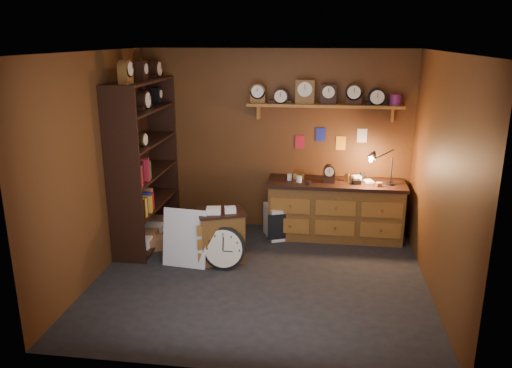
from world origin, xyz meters
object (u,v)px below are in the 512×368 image
object	(u,v)px
shelving_unit	(142,156)
low_cabinet	(221,233)
workbench	(335,206)
big_round_clock	(224,248)

from	to	relation	value
shelving_unit	low_cabinet	world-z (taller)	shelving_unit
shelving_unit	workbench	xyz separation A→B (m)	(2.70, 0.49, -0.78)
low_cabinet	big_round_clock	bearing A→B (deg)	-92.73
shelving_unit	low_cabinet	xyz separation A→B (m)	(1.20, -0.50, -0.88)
workbench	big_round_clock	xyz separation A→B (m)	(-1.41, -1.25, -0.20)
workbench	low_cabinet	bearing A→B (deg)	-146.64
low_cabinet	workbench	bearing A→B (deg)	10.96
workbench	low_cabinet	xyz separation A→B (m)	(-1.51, -0.99, -0.10)
workbench	big_round_clock	size ratio (longest dim) A/B	3.57
workbench	big_round_clock	distance (m)	1.90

